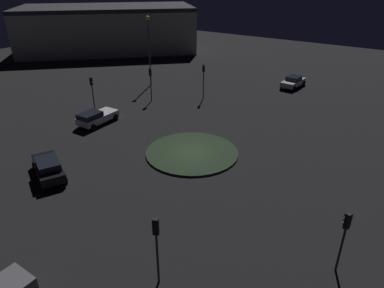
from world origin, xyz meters
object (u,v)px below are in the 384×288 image
Objects in this scene: traffic_light_northwest_near at (151,78)px; store_building at (108,29)px; car_black at (48,167)px; car_white at (96,117)px; streetlamp_northwest at (149,41)px; traffic_light_southeast_near at (345,231)px; traffic_light_southeast at (156,238)px; traffic_light_northwest at (204,75)px; traffic_light_west at (92,87)px; car_silver at (293,82)px.

store_building reaches higher than traffic_light_northwest_near.
traffic_light_northwest_near is (-4.99, 17.89, 2.10)m from car_black.
store_building is at bearing -179.25° from traffic_light_northwest_near.
streetlamp_northwest is (-4.52, 13.85, 5.25)m from car_white.
traffic_light_southeast is at bearing 64.69° from traffic_light_southeast_near.
traffic_light_southeast is 0.44× the size of streetlamp_northwest.
streetlamp_northwest is (-23.06, 26.03, 3.13)m from traffic_light_southeast.
traffic_light_northwest is at bearing 76.98° from traffic_light_northwest_near.
traffic_light_northwest_near is 1.09× the size of traffic_light_west.
car_white is 0.48× the size of streetlamp_northwest.
car_white is 10.41m from car_black.
traffic_light_northwest_near reaches higher than traffic_light_west.
traffic_light_northwest is at bearing -64.57° from car_black.
streetlamp_northwest reaches higher than car_black.
store_building is at bearing 149.13° from streetlamp_northwest.
car_white is at bearing 157.87° from car_silver.
traffic_light_west is at bearing 49.39° from car_white.
store_building is at bearing -143.50° from traffic_light_northwest.
car_silver is (12.24, 24.14, 0.01)m from car_white.
store_building is (-27.00, 18.54, 1.28)m from traffic_light_northwest_near.
traffic_light_southeast_near is at bearing -7.88° from traffic_light_west.
store_building is at bearing -7.26° from traffic_light_southeast_near.
store_building is (-31.78, 14.27, 1.09)m from traffic_light_northwest.
car_black is at bearing 172.48° from car_silver.
traffic_light_northwest_near is 32.77m from store_building.
traffic_light_northwest is at bearing 110.60° from store_building.
traffic_light_southeast_near is (7.27, 6.01, -0.22)m from traffic_light_southeast.
traffic_light_northwest is at bearing 59.79° from traffic_light_west.
traffic_light_west is (-3.56, 2.85, 1.89)m from car_white.
car_silver is 1.10× the size of traffic_light_northwest_near.
traffic_light_west reaches higher than car_black.
store_building is at bearing 42.71° from car_white.
traffic_light_southeast_near is at bearing -33.43° from streetlamp_northwest.
traffic_light_west reaches higher than car_white.
car_silver reaches higher than car_white.
traffic_light_southeast_near is at bearing 5.20° from traffic_light_northwest_near.
traffic_light_northwest_near is at bearing 100.31° from store_building.
car_silver is 33.26m from traffic_light_southeast_near.
traffic_light_northwest_near is at bearing 68.03° from traffic_light_west.
car_black is 48.59m from store_building.
car_silver is 20.34m from streetlamp_northwest.
traffic_light_west is (-29.37, 9.01, -0.00)m from traffic_light_southeast_near.
car_white is at bearing -49.52° from traffic_light_northwest.
traffic_light_west is (-8.55, 11.98, 1.87)m from car_black.
traffic_light_northwest_near reaches higher than car_white.
store_building is at bearing 142.97° from traffic_light_west.
car_white is 1.08× the size of traffic_light_northwest_near.
traffic_light_west is 0.11× the size of store_building.
traffic_light_southeast_near reaches higher than traffic_light_west.
car_black is 14.84m from traffic_light_west.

